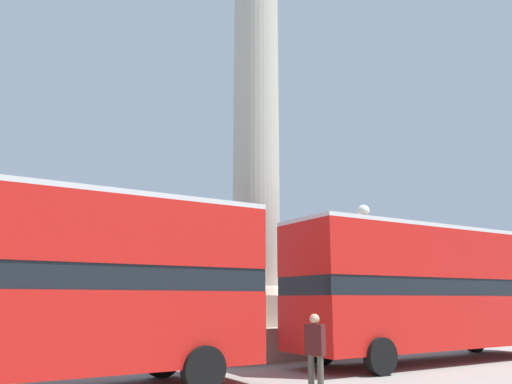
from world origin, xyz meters
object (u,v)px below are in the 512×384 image
at_px(bus_a, 432,287).
at_px(bus_b, 15,280).
at_px(street_lamp, 366,263).
at_px(equestrian_statue, 393,303).
at_px(pedestrian_near_lamp, 315,349).
at_px(monument_column, 256,164).

relative_size(bus_a, bus_b, 0.98).
bearing_deg(bus_b, street_lamp, 9.99).
bearing_deg(bus_a, bus_b, 179.51).
height_order(equestrian_statue, pedestrian_near_lamp, equestrian_statue).
height_order(bus_a, pedestrian_near_lamp, bus_a).
relative_size(equestrian_statue, street_lamp, 1.13).
bearing_deg(street_lamp, monument_column, 140.09).
xyz_separation_m(monument_column, pedestrian_near_lamp, (-3.18, -7.66, -6.42)).
distance_m(street_lamp, pedestrian_near_lamp, 8.44).
distance_m(monument_column, bus_b, 11.33).
distance_m(monument_column, street_lamp, 5.81).
distance_m(monument_column, pedestrian_near_lamp, 10.48).
height_order(street_lamp, pedestrian_near_lamp, street_lamp).
height_order(monument_column, street_lamp, monument_column).
xyz_separation_m(monument_column, bus_b, (-8.96, -4.86, -4.95)).
distance_m(bus_a, pedestrian_near_lamp, 7.59).
bearing_deg(bus_b, bus_a, -1.32).
bearing_deg(bus_a, street_lamp, 104.89).
bearing_deg(pedestrian_near_lamp, equestrian_statue, -69.18).
bearing_deg(equestrian_statue, street_lamp, -111.32).
height_order(bus_a, equestrian_statue, equestrian_statue).
height_order(monument_column, bus_b, monument_column).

